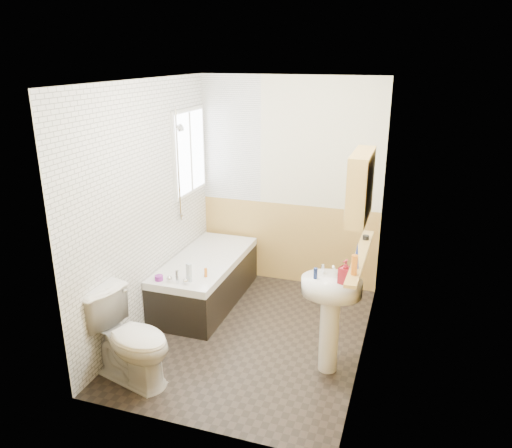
% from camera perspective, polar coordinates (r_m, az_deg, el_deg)
% --- Properties ---
extents(floor, '(2.80, 2.80, 0.00)m').
position_cam_1_polar(floor, '(5.21, -0.53, -12.56)').
color(floor, black).
rests_on(floor, ground).
extents(ceiling, '(2.80, 2.80, 0.00)m').
position_cam_1_polar(ceiling, '(4.45, -0.63, 16.06)').
color(ceiling, white).
rests_on(ceiling, ground).
extents(wall_back, '(2.20, 0.02, 2.50)m').
position_cam_1_polar(wall_back, '(5.98, 3.80, 4.64)').
color(wall_back, '#EEE7C5').
rests_on(wall_back, ground).
extents(wall_front, '(2.20, 0.02, 2.50)m').
position_cam_1_polar(wall_front, '(3.47, -8.15, -6.41)').
color(wall_front, '#EEE7C5').
rests_on(wall_front, ground).
extents(wall_left, '(0.02, 2.80, 2.50)m').
position_cam_1_polar(wall_left, '(5.13, -12.40, 1.80)').
color(wall_left, '#EEE7C5').
rests_on(wall_left, ground).
extents(wall_right, '(0.02, 2.80, 2.50)m').
position_cam_1_polar(wall_right, '(4.47, 13.03, -0.83)').
color(wall_right, '#EEE7C5').
rests_on(wall_right, ground).
extents(wainscot_right, '(0.01, 2.80, 1.00)m').
position_cam_1_polar(wainscot_right, '(4.77, 12.10, -9.31)').
color(wainscot_right, tan).
rests_on(wainscot_right, wall_right).
extents(wainscot_front, '(2.20, 0.01, 1.00)m').
position_cam_1_polar(wainscot_front, '(3.87, -7.46, -16.37)').
color(wainscot_front, tan).
rests_on(wainscot_front, wall_front).
extents(wainscot_back, '(2.20, 0.01, 1.00)m').
position_cam_1_polar(wainscot_back, '(6.19, 3.60, -2.15)').
color(wainscot_back, tan).
rests_on(wainscot_back, wall_back).
extents(tile_cladding_left, '(0.01, 2.80, 2.50)m').
position_cam_1_polar(tile_cladding_left, '(5.12, -12.18, 1.78)').
color(tile_cladding_left, white).
rests_on(tile_cladding_left, wall_left).
extents(tile_return_back, '(0.75, 0.01, 1.50)m').
position_cam_1_polar(tile_return_back, '(6.07, -2.88, 9.70)').
color(tile_return_back, white).
rests_on(tile_return_back, wall_back).
extents(window, '(0.03, 0.79, 0.99)m').
position_cam_1_polar(window, '(5.83, -7.56, 8.17)').
color(window, white).
rests_on(window, wall_left).
extents(bathtub, '(0.70, 1.58, 0.68)m').
position_cam_1_polar(bathtub, '(5.76, -5.72, -6.25)').
color(bathtub, black).
rests_on(bathtub, floor).
extents(shower_riser, '(0.11, 0.08, 1.24)m').
position_cam_1_polar(shower_riser, '(5.52, -8.85, 7.63)').
color(shower_riser, silver).
rests_on(shower_riser, wall_left).
extents(toilet, '(0.91, 0.66, 0.80)m').
position_cam_1_polar(toilet, '(4.53, -14.17, -12.60)').
color(toilet, white).
rests_on(toilet, floor).
extents(sink, '(0.52, 0.42, 1.01)m').
position_cam_1_polar(sink, '(4.44, 8.51, -9.25)').
color(sink, white).
rests_on(sink, floor).
extents(pine_shelf, '(0.10, 1.30, 0.03)m').
position_cam_1_polar(pine_shelf, '(4.48, 11.85, -3.60)').
color(pine_shelf, tan).
rests_on(pine_shelf, wall_right).
extents(medicine_cabinet, '(0.16, 0.63, 0.56)m').
position_cam_1_polar(medicine_cabinet, '(4.14, 11.83, 4.23)').
color(medicine_cabinet, tan).
rests_on(medicine_cabinet, wall_right).
extents(foam_can, '(0.06, 0.06, 0.16)m').
position_cam_1_polar(foam_can, '(4.04, 11.17, -4.62)').
color(foam_can, orange).
rests_on(foam_can, pine_shelf).
extents(green_bottle, '(0.05, 0.05, 0.23)m').
position_cam_1_polar(green_bottle, '(4.15, 11.45, -3.50)').
color(green_bottle, '#19339E').
rests_on(green_bottle, pine_shelf).
extents(black_jar, '(0.07, 0.07, 0.04)m').
position_cam_1_polar(black_jar, '(4.83, 12.44, -1.51)').
color(black_jar, black).
rests_on(black_jar, pine_shelf).
extents(soap_bottle, '(0.16, 0.23, 0.10)m').
position_cam_1_polar(soap_bottle, '(4.25, 10.14, -6.09)').
color(soap_bottle, maroon).
rests_on(soap_bottle, sink).
extents(clear_bottle, '(0.04, 0.04, 0.10)m').
position_cam_1_polar(clear_bottle, '(4.30, 6.81, -5.62)').
color(clear_bottle, navy).
rests_on(clear_bottle, sink).
extents(blue_gel, '(0.06, 0.05, 0.19)m').
position_cam_1_polar(blue_gel, '(5.08, -7.68, -5.52)').
color(blue_gel, silver).
rests_on(blue_gel, bathtub).
extents(cream_jar, '(0.10, 0.10, 0.05)m').
position_cam_1_polar(cream_jar, '(5.18, -11.04, -6.07)').
color(cream_jar, purple).
rests_on(cream_jar, bathtub).
extents(orange_bottle, '(0.04, 0.04, 0.09)m').
position_cam_1_polar(orange_bottle, '(5.18, -5.77, -5.54)').
color(orange_bottle, orange).
rests_on(orange_bottle, bathtub).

